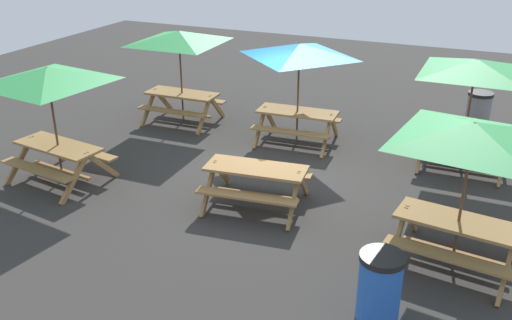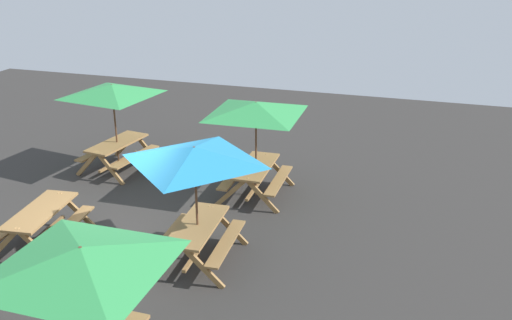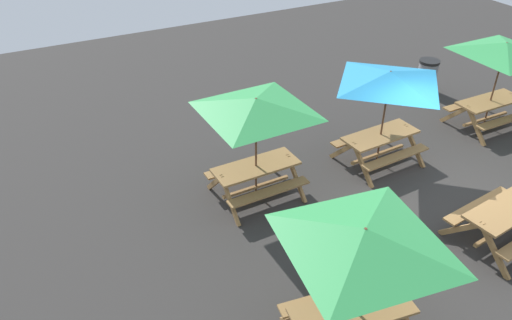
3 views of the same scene
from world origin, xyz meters
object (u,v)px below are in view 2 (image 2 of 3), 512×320
(picnic_table_0, at_px, (256,115))
(picnic_table_1, at_px, (41,219))
(picnic_table_3, at_px, (113,96))
(picnic_table_4, at_px, (83,269))
(picnic_table_5, at_px, (195,163))

(picnic_table_0, relative_size, picnic_table_1, 1.46)
(picnic_table_1, xyz_separation_m, picnic_table_3, (-3.94, -0.59, 1.43))
(picnic_table_1, bearing_deg, picnic_table_4, 38.51)
(picnic_table_0, distance_m, picnic_table_1, 5.03)
(picnic_table_4, bearing_deg, picnic_table_3, -151.80)
(picnic_table_0, bearing_deg, picnic_table_5, -4.39)
(picnic_table_3, bearing_deg, picnic_table_4, 36.08)
(picnic_table_3, bearing_deg, picnic_table_1, 16.48)
(picnic_table_1, bearing_deg, picnic_table_0, 129.56)
(picnic_table_0, xyz_separation_m, picnic_table_1, (3.47, -3.35, -1.43))
(picnic_table_4, bearing_deg, picnic_table_0, 179.28)
(picnic_table_4, xyz_separation_m, picnic_table_5, (-3.61, -0.07, 0.00))
(picnic_table_1, bearing_deg, picnic_table_5, 90.00)
(picnic_table_0, distance_m, picnic_table_4, 6.73)
(picnic_table_0, height_order, picnic_table_1, picnic_table_0)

